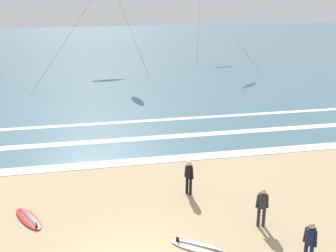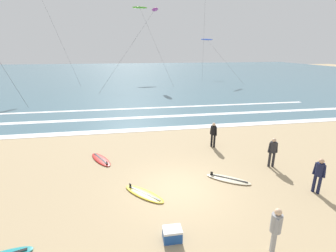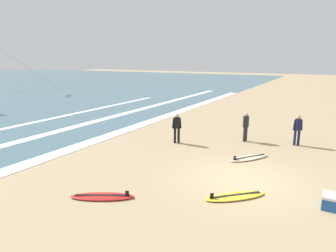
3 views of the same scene
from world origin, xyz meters
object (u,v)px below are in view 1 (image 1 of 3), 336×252
surfer_mid_group (310,240)px  surfboard_near_water (28,219)px  surfer_right_near (189,175)px  surfboard_foreground_flat (199,247)px  surfer_left_near (262,204)px

surfer_mid_group → surfboard_near_water: surfer_mid_group is taller
surfer_right_near → surfboard_foreground_flat: size_ratio=0.78×
surfer_mid_group → surfer_left_near: bearing=102.1°
surfer_right_near → surfer_left_near: size_ratio=1.00×
surfer_left_near → surfboard_near_water: size_ratio=0.75×
surfer_mid_group → surfboard_foreground_flat: size_ratio=0.78×
surfer_right_near → surfer_mid_group: 6.24m
surfer_left_near → surfboard_foreground_flat: (-2.76, -0.93, -0.91)m
surfer_mid_group → surfboard_near_water: 10.69m
surfer_right_near → surfboard_near_water: size_ratio=0.75×
surfer_mid_group → surfboard_foreground_flat: bearing=153.9°
surfer_mid_group → surfboard_near_water: size_ratio=0.75×
surfer_left_near → surfboard_near_water: surfer_left_near is taller
surfer_left_near → surfboard_near_water: 9.27m
surfer_right_near → surfer_mid_group: size_ratio=1.00×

